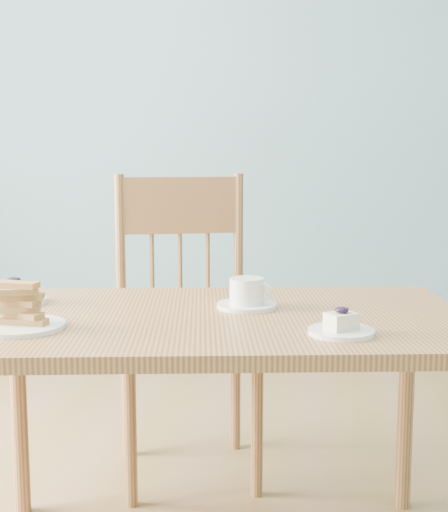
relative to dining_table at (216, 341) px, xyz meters
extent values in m
cube|color=#658E98|center=(-0.12, 2.35, 0.76)|extent=(5.00, 0.01, 2.70)
cube|color=#A5693E|center=(0.00, 0.00, 0.05)|extent=(1.32, 0.87, 0.04)
cylinder|color=#A5693E|center=(-0.60, 0.22, -0.28)|extent=(0.05, 0.05, 0.63)
cylinder|color=#A5693E|center=(0.52, 0.37, -0.28)|extent=(0.05, 0.05, 0.63)
cube|color=#A5693E|center=(-0.15, 0.52, -0.14)|extent=(0.55, 0.53, 0.04)
cylinder|color=#A5693E|center=(-0.29, 0.29, -0.38)|extent=(0.04, 0.04, 0.44)
cylinder|color=#A5693E|center=(0.08, 0.40, -0.38)|extent=(0.04, 0.04, 0.44)
cylinder|color=#A5693E|center=(-0.39, 0.64, -0.38)|extent=(0.04, 0.04, 0.44)
cylinder|color=#A5693E|center=(-0.02, 0.75, -0.38)|extent=(0.04, 0.04, 0.44)
cylinder|color=#A5693E|center=(-0.40, 0.65, 0.14)|extent=(0.03, 0.03, 0.50)
cylinder|color=#A5693E|center=(-0.01, 0.76, 0.14)|extent=(0.03, 0.03, 0.50)
cube|color=#A5693E|center=(-0.21, 0.70, 0.28)|extent=(0.38, 0.13, 0.19)
cylinder|color=#A5693E|center=(-0.30, 0.68, 0.03)|extent=(0.01, 0.01, 0.30)
cylinder|color=#A5693E|center=(-0.21, 0.70, 0.03)|extent=(0.01, 0.01, 0.30)
cylinder|color=#A5693E|center=(-0.11, 0.73, 0.03)|extent=(0.01, 0.01, 0.30)
cylinder|color=silver|center=(0.29, -0.16, 0.07)|extent=(0.14, 0.14, 0.01)
cube|color=beige|center=(0.29, -0.16, 0.09)|extent=(0.08, 0.08, 0.04)
ellipsoid|color=black|center=(0.29, -0.16, 0.12)|extent=(0.03, 0.03, 0.01)
sphere|color=black|center=(0.30, -0.15, 0.12)|extent=(0.01, 0.01, 0.01)
sphere|color=black|center=(0.28, -0.15, 0.12)|extent=(0.01, 0.01, 0.01)
sphere|color=black|center=(0.29, -0.16, 0.12)|extent=(0.01, 0.01, 0.01)
cylinder|color=silver|center=(-0.54, 0.08, 0.07)|extent=(0.17, 0.17, 0.01)
cube|color=beige|center=(-0.54, 0.08, 0.10)|extent=(0.07, 0.06, 0.04)
ellipsoid|color=black|center=(-0.54, 0.08, 0.13)|extent=(0.04, 0.04, 0.02)
sphere|color=black|center=(-0.53, 0.08, 0.13)|extent=(0.01, 0.01, 0.01)
sphere|color=black|center=(-0.55, 0.08, 0.13)|extent=(0.01, 0.01, 0.01)
sphere|color=black|center=(-0.54, 0.07, 0.13)|extent=(0.01, 0.01, 0.01)
cylinder|color=silver|center=(0.07, 0.09, 0.07)|extent=(0.15, 0.15, 0.01)
cylinder|color=silver|center=(0.07, 0.09, 0.11)|extent=(0.11, 0.11, 0.07)
cylinder|color=olive|center=(0.07, 0.09, 0.14)|extent=(0.07, 0.07, 0.00)
torus|color=silver|center=(0.11, 0.08, 0.11)|extent=(0.05, 0.02, 0.05)
cylinder|color=silver|center=(-0.42, -0.18, 0.07)|extent=(0.20, 0.20, 0.01)
camera|label=1|loc=(0.20, -1.68, 0.46)|focal=50.00mm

